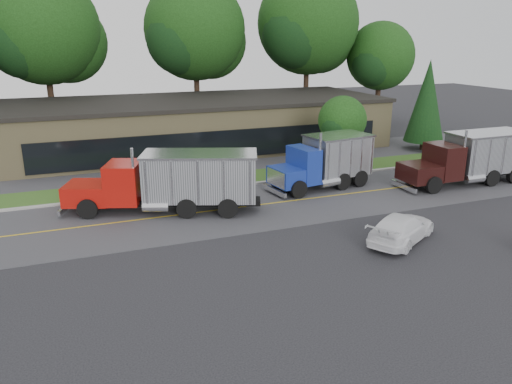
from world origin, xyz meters
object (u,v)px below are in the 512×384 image
dump_truck_blue (326,160)px  rally_car (401,228)px  dump_truck_red (174,180)px  dump_truck_maroon (473,157)px

dump_truck_blue → rally_car: bearing=74.8°
dump_truck_red → dump_truck_maroon: 19.91m
dump_truck_red → dump_truck_blue: 10.33m
rally_car → dump_truck_maroon: bearing=-88.2°
dump_truck_red → dump_truck_blue: same height
dump_truck_blue → dump_truck_maroon: 9.98m
dump_truck_blue → dump_truck_maroon: bearing=155.4°
dump_truck_red → dump_truck_blue: bearing=-152.9°
dump_truck_blue → rally_car: (-1.03, -9.45, -1.12)m
dump_truck_maroon → rally_car: (-10.64, -6.76, -1.13)m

